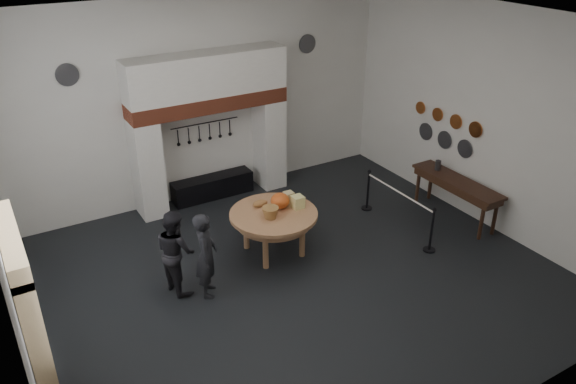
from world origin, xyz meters
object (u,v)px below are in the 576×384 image
visitor_near (206,255)px  side_table (457,181)px  barrier_post_far (368,191)px  iron_range (213,187)px  barrier_post_near (432,231)px  work_table (274,214)px  visitor_far (176,251)px

visitor_near → side_table: size_ratio=0.71×
barrier_post_far → visitor_near: bearing=-166.2°
visitor_near → side_table: 5.66m
visitor_near → iron_range: bearing=0.3°
barrier_post_near → work_table: bearing=150.3°
work_table → barrier_post_near: (2.66, -1.51, -0.39)m
visitor_near → side_table: (5.65, -0.20, 0.08)m
visitor_far → barrier_post_near: visitor_far is taller
iron_range → work_table: size_ratio=1.13×
visitor_near → side_table: visitor_near is taller
iron_range → side_table: 5.47m
barrier_post_near → side_table: bearing=28.7°
work_table → barrier_post_far: size_ratio=1.87×
side_table → visitor_far: bearing=174.4°
iron_range → work_table: bearing=-88.5°
iron_range → barrier_post_near: barrier_post_near is taller
barrier_post_near → barrier_post_far: (0.00, 2.00, 0.00)m
visitor_near → barrier_post_far: 4.42m
visitor_near → barrier_post_near: bearing=-77.4°
work_table → visitor_near: bearing=-160.7°
visitor_far → visitor_near: bearing=-145.6°
visitor_far → side_table: visitor_far is taller
iron_range → barrier_post_far: barrier_post_far is taller
visitor_far → barrier_post_far: 4.74m
work_table → visitor_far: bearing=-175.2°
iron_range → barrier_post_far: (2.73, -2.31, 0.20)m
visitor_far → side_table: 6.08m
barrier_post_near → visitor_near: bearing=167.5°
visitor_far → barrier_post_far: bearing=-92.7°
side_table → barrier_post_far: size_ratio=2.44×
visitor_far → work_table: bearing=-95.8°
side_table → work_table: bearing=169.2°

